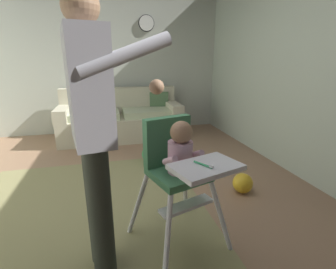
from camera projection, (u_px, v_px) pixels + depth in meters
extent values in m
cube|color=#946F54|center=(116.00, 211.00, 2.32)|extent=(5.86, 7.05, 0.10)
cube|color=#B9BEB2|center=(105.00, 57.00, 4.46)|extent=(5.06, 0.06, 2.77)
cube|color=#B5C1B0|center=(307.00, 55.00, 2.68)|extent=(0.06, 6.05, 2.77)
cube|color=#8B8457|center=(86.00, 210.00, 2.24)|extent=(2.16, 2.22, 0.01)
cube|color=beige|center=(122.00, 127.00, 4.31)|extent=(2.04, 0.84, 0.40)
cube|color=beige|center=(119.00, 100.00, 4.50)|extent=(2.04, 0.22, 0.46)
cube|color=beige|center=(63.00, 113.00, 4.01)|extent=(0.20, 0.84, 0.20)
cube|color=beige|center=(173.00, 108.00, 4.44)|extent=(0.20, 0.84, 0.20)
cube|color=beige|center=(94.00, 115.00, 4.09)|extent=(0.81, 0.60, 0.11)
cube|color=beige|center=(146.00, 112.00, 4.29)|extent=(0.81, 0.60, 0.11)
cube|color=#4C6B47|center=(159.00, 101.00, 4.55)|extent=(0.35, 0.16, 0.34)
cylinder|color=white|center=(168.00, 238.00, 1.50)|extent=(0.13, 0.20, 0.54)
cylinder|color=white|center=(221.00, 216.00, 1.72)|extent=(0.20, 0.13, 0.54)
cylinder|color=white|center=(138.00, 204.00, 1.87)|extent=(0.20, 0.13, 0.54)
cylinder|color=white|center=(185.00, 189.00, 2.08)|extent=(0.13, 0.20, 0.54)
cube|color=#407E53|center=(178.00, 174.00, 1.71)|extent=(0.45, 0.45, 0.05)
cube|color=#407E53|center=(167.00, 141.00, 1.77)|extent=(0.36, 0.17, 0.36)
cube|color=white|center=(206.00, 167.00, 1.42)|extent=(0.46, 0.37, 0.03)
cube|color=white|center=(187.00, 206.00, 1.68)|extent=(0.41, 0.21, 0.02)
cylinder|color=#D9A7BF|center=(180.00, 157.00, 1.65)|extent=(0.21, 0.21, 0.22)
sphere|color=#997051|center=(181.00, 132.00, 1.60)|extent=(0.15, 0.15, 0.15)
cylinder|color=#D9A7BF|center=(170.00, 161.00, 1.57)|extent=(0.08, 0.15, 0.10)
cylinder|color=#D9A7BF|center=(196.00, 154.00, 1.67)|extent=(0.08, 0.15, 0.10)
cylinder|color=#38A366|center=(203.00, 165.00, 1.41)|extent=(0.08, 0.12, 0.01)
cube|color=white|center=(211.00, 166.00, 1.37)|extent=(0.02, 0.03, 0.02)
cylinder|color=#2C312A|center=(101.00, 213.00, 1.47)|extent=(0.14, 0.14, 0.88)
cylinder|color=#2C312A|center=(98.00, 203.00, 1.58)|extent=(0.14, 0.14, 0.88)
cube|color=#9E9CA4|center=(88.00, 87.00, 1.31)|extent=(0.27, 0.43, 0.61)
sphere|color=#997051|center=(80.00, 6.00, 1.20)|extent=(0.19, 0.19, 0.19)
cylinder|color=#9E9CA4|center=(126.00, 55.00, 1.17)|extent=(0.48, 0.16, 0.23)
sphere|color=#997051|center=(157.00, 87.00, 1.28)|extent=(0.08, 0.08, 0.08)
cylinder|color=#9E9CA4|center=(83.00, 84.00, 1.52)|extent=(0.07, 0.07, 0.55)
sphere|color=gold|center=(243.00, 183.00, 2.53)|extent=(0.21, 0.21, 0.21)
sphere|color=green|center=(150.00, 154.00, 3.29)|extent=(0.23, 0.23, 0.23)
cylinder|color=white|center=(146.00, 23.00, 4.42)|extent=(0.27, 0.03, 0.27)
cylinder|color=black|center=(146.00, 23.00, 4.44)|extent=(0.29, 0.02, 0.29)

